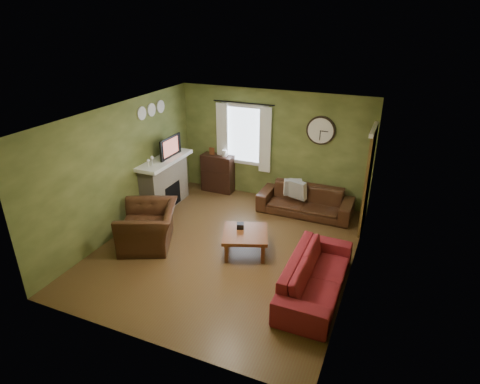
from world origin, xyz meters
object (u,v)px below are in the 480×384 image
at_px(sofa_brown, 305,201).
at_px(sofa_red, 316,275).
at_px(bookshelf, 218,173).
at_px(coffee_table, 245,242).
at_px(armchair, 148,226).

relative_size(sofa_brown, sofa_red, 0.97).
height_order(bookshelf, coffee_table, bookshelf).
bearing_deg(bookshelf, sofa_red, -43.30).
height_order(bookshelf, sofa_brown, bookshelf).
distance_m(bookshelf, coffee_table, 2.97).
relative_size(sofa_red, coffee_table, 2.61).
bearing_deg(coffee_table, armchair, -166.67).
relative_size(sofa_brown, armchair, 1.74).
relative_size(armchair, coffee_table, 1.45).
distance_m(armchair, coffee_table, 1.90).
relative_size(bookshelf, coffee_table, 1.15).
xyz_separation_m(sofa_brown, sofa_red, (0.86, -2.66, 0.01)).
bearing_deg(coffee_table, bookshelf, 125.77).
bearing_deg(bookshelf, sofa_brown, -8.77).
bearing_deg(armchair, coffee_table, 78.62).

